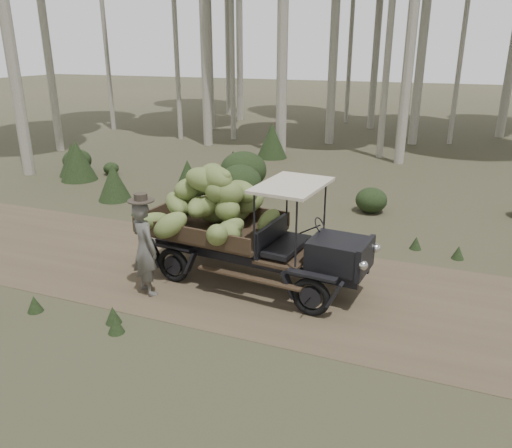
% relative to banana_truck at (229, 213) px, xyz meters
% --- Properties ---
extents(ground, '(120.00, 120.00, 0.00)m').
position_rel_banana_truck_xyz_m(ground, '(1.04, 0.00, -1.34)').
color(ground, '#473D2B').
rests_on(ground, ground).
extents(dirt_track, '(70.00, 4.00, 0.01)m').
position_rel_banana_truck_xyz_m(dirt_track, '(1.04, 0.00, -1.34)').
color(dirt_track, brown).
rests_on(dirt_track, ground).
extents(banana_truck, '(4.64, 2.37, 2.29)m').
position_rel_banana_truck_xyz_m(banana_truck, '(0.00, 0.00, 0.00)').
color(banana_truck, black).
rests_on(banana_truck, ground).
extents(farmer, '(0.77, 0.68, 1.92)m').
position_rel_banana_truck_xyz_m(farmer, '(-1.14, -1.18, -0.43)').
color(farmer, '#54524D').
rests_on(farmer, ground).
extents(undergrowth, '(22.07, 23.80, 1.40)m').
position_rel_banana_truck_xyz_m(undergrowth, '(-1.02, 0.63, -0.80)').
color(undergrowth, '#233319').
rests_on(undergrowth, ground).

